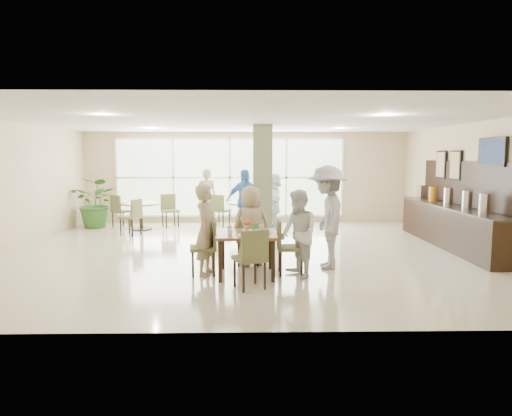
{
  "coord_description": "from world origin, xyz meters",
  "views": [
    {
      "loc": [
        0.04,
        -9.68,
        2.08
      ],
      "look_at": [
        0.2,
        -1.2,
        1.1
      ],
      "focal_mm": 32.0,
      "sensor_mm": 36.0,
      "label": 1
    }
  ],
  "objects_px": {
    "teen_far": "(251,226)",
    "adult_standing": "(207,197)",
    "teen_right": "(298,234)",
    "teen_standing": "(327,217)",
    "adult_a": "(244,201)",
    "main_table": "(247,238)",
    "teen_left": "(206,230)",
    "round_table_left": "(141,209)",
    "potted_plant": "(97,203)",
    "round_table_right": "(246,209)",
    "adult_b": "(273,201)",
    "buffet_counter": "(452,223)"
  },
  "relations": [
    {
      "from": "teen_far",
      "to": "adult_standing",
      "type": "xyz_separation_m",
      "value": [
        -1.28,
        4.95,
        0.09
      ]
    },
    {
      "from": "teen_far",
      "to": "teen_right",
      "type": "xyz_separation_m",
      "value": [
        0.8,
        -0.83,
        -0.01
      ]
    },
    {
      "from": "teen_standing",
      "to": "adult_a",
      "type": "bearing_deg",
      "value": -154.48
    },
    {
      "from": "main_table",
      "to": "teen_far",
      "type": "relative_size",
      "value": 0.68
    },
    {
      "from": "teen_left",
      "to": "teen_standing",
      "type": "bearing_deg",
      "value": -66.14
    },
    {
      "from": "round_table_left",
      "to": "adult_a",
      "type": "height_order",
      "value": "adult_a"
    },
    {
      "from": "main_table",
      "to": "adult_a",
      "type": "height_order",
      "value": "adult_a"
    },
    {
      "from": "teen_far",
      "to": "adult_a",
      "type": "height_order",
      "value": "adult_a"
    },
    {
      "from": "teen_left",
      "to": "adult_a",
      "type": "distance_m",
      "value": 4.32
    },
    {
      "from": "teen_left",
      "to": "teen_right",
      "type": "distance_m",
      "value": 1.6
    },
    {
      "from": "teen_left",
      "to": "adult_a",
      "type": "height_order",
      "value": "adult_a"
    },
    {
      "from": "potted_plant",
      "to": "teen_left",
      "type": "relative_size",
      "value": 0.92
    },
    {
      "from": "round_table_right",
      "to": "potted_plant",
      "type": "relative_size",
      "value": 0.73
    },
    {
      "from": "round_table_left",
      "to": "adult_standing",
      "type": "xyz_separation_m",
      "value": [
        1.8,
        0.62,
        0.28
      ]
    },
    {
      "from": "teen_left",
      "to": "round_table_right",
      "type": "bearing_deg",
      "value": 5.85
    },
    {
      "from": "potted_plant",
      "to": "adult_a",
      "type": "xyz_separation_m",
      "value": [
        4.28,
        -1.07,
        0.14
      ]
    },
    {
      "from": "round_table_left",
      "to": "teen_far",
      "type": "xyz_separation_m",
      "value": [
        3.08,
        -4.32,
        0.19
      ]
    },
    {
      "from": "potted_plant",
      "to": "adult_standing",
      "type": "relative_size",
      "value": 0.85
    },
    {
      "from": "adult_a",
      "to": "teen_far",
      "type": "bearing_deg",
      "value": -72.58
    },
    {
      "from": "round_table_right",
      "to": "adult_b",
      "type": "bearing_deg",
      "value": -2.54
    },
    {
      "from": "round_table_right",
      "to": "teen_standing",
      "type": "relative_size",
      "value": 0.56
    },
    {
      "from": "teen_far",
      "to": "adult_a",
      "type": "relative_size",
      "value": 0.88
    },
    {
      "from": "teen_far",
      "to": "adult_standing",
      "type": "height_order",
      "value": "adult_standing"
    },
    {
      "from": "potted_plant",
      "to": "adult_b",
      "type": "bearing_deg",
      "value": -3.5
    },
    {
      "from": "teen_right",
      "to": "adult_standing",
      "type": "bearing_deg",
      "value": 179.52
    },
    {
      "from": "buffet_counter",
      "to": "teen_far",
      "type": "xyz_separation_m",
      "value": [
        -4.59,
        -1.7,
        0.21
      ]
    },
    {
      "from": "main_table",
      "to": "teen_standing",
      "type": "xyz_separation_m",
      "value": [
        1.48,
        0.49,
        0.29
      ]
    },
    {
      "from": "teen_left",
      "to": "adult_standing",
      "type": "bearing_deg",
      "value": 18.46
    },
    {
      "from": "teen_far",
      "to": "round_table_left",
      "type": "bearing_deg",
      "value": -70.53
    },
    {
      "from": "teen_left",
      "to": "adult_a",
      "type": "bearing_deg",
      "value": 4.93
    },
    {
      "from": "round_table_left",
      "to": "round_table_right",
      "type": "distance_m",
      "value": 2.96
    },
    {
      "from": "adult_b",
      "to": "adult_standing",
      "type": "height_order",
      "value": "adult_standing"
    },
    {
      "from": "adult_a",
      "to": "teen_standing",
      "type": "bearing_deg",
      "value": -53.15
    },
    {
      "from": "adult_b",
      "to": "round_table_left",
      "type": "bearing_deg",
      "value": -98.46
    },
    {
      "from": "teen_standing",
      "to": "adult_a",
      "type": "xyz_separation_m",
      "value": [
        -1.54,
        3.87,
        -0.09
      ]
    },
    {
      "from": "potted_plant",
      "to": "adult_a",
      "type": "distance_m",
      "value": 4.41
    },
    {
      "from": "main_table",
      "to": "teen_right",
      "type": "relative_size",
      "value": 0.69
    },
    {
      "from": "main_table",
      "to": "adult_standing",
      "type": "xyz_separation_m",
      "value": [
        -1.19,
        5.66,
        0.19
      ]
    },
    {
      "from": "teen_far",
      "to": "teen_standing",
      "type": "relative_size",
      "value": 0.8
    },
    {
      "from": "round_table_right",
      "to": "teen_left",
      "type": "xyz_separation_m",
      "value": [
        -0.67,
        -5.06,
        0.23
      ]
    },
    {
      "from": "round_table_right",
      "to": "buffet_counter",
      "type": "height_order",
      "value": "buffet_counter"
    },
    {
      "from": "main_table",
      "to": "round_table_right",
      "type": "bearing_deg",
      "value": 90.31
    },
    {
      "from": "round_table_right",
      "to": "buffet_counter",
      "type": "bearing_deg",
      "value": -30.18
    },
    {
      "from": "potted_plant",
      "to": "teen_standing",
      "type": "xyz_separation_m",
      "value": [
        5.82,
        -4.94,
        0.23
      ]
    },
    {
      "from": "teen_left",
      "to": "teen_standing",
      "type": "xyz_separation_m",
      "value": [
        2.18,
        0.4,
        0.16
      ]
    },
    {
      "from": "adult_b",
      "to": "teen_standing",
      "type": "bearing_deg",
      "value": -0.72
    },
    {
      "from": "round_table_left",
      "to": "teen_left",
      "type": "distance_m",
      "value": 5.46
    },
    {
      "from": "teen_right",
      "to": "teen_far",
      "type": "bearing_deg",
      "value": -156.28
    },
    {
      "from": "teen_left",
      "to": "adult_a",
      "type": "xyz_separation_m",
      "value": [
        0.64,
        4.27,
        0.07
      ]
    },
    {
      "from": "round_table_right",
      "to": "adult_a",
      "type": "height_order",
      "value": "adult_a"
    }
  ]
}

